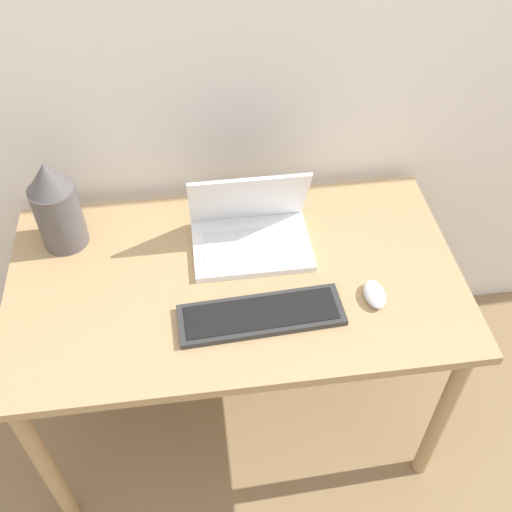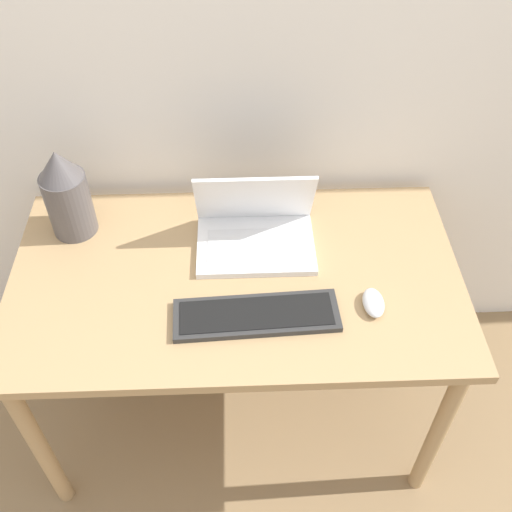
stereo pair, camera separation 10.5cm
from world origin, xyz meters
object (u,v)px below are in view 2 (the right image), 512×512
Objects in this scene: keyboard at (256,315)px; vase at (66,193)px; laptop at (255,229)px; mouse at (373,303)px.

vase reaches higher than keyboard.
vase is (-0.55, 0.08, 0.09)m from laptop.
laptop is 1.19× the size of vase.
laptop is 0.77× the size of keyboard.
mouse is (0.31, -0.26, -0.04)m from laptop.
keyboard is at bearing -91.55° from laptop.
keyboard is 4.41× the size of mouse.
laptop is 0.56m from vase.
laptop is 0.29m from keyboard.
mouse is 0.35× the size of vase.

